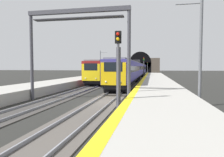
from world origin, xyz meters
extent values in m
plane|color=black|center=(0.00, 0.00, 0.00)|extent=(320.00, 320.00, 0.00)
cube|color=#9E9B93|center=(0.00, -4.63, 0.47)|extent=(112.00, 4.71, 0.94)
cube|color=#9E9B93|center=(0.00, 9.15, 0.47)|extent=(112.00, 4.71, 0.94)
cube|color=yellow|center=(0.00, -2.53, 0.95)|extent=(112.00, 0.50, 0.01)
cube|color=#4C4742|center=(0.00, 0.00, 0.03)|extent=(160.00, 2.70, 0.06)
cube|color=gray|center=(0.00, 0.72, 0.14)|extent=(160.00, 0.07, 0.15)
cube|color=gray|center=(0.00, -0.72, 0.14)|extent=(160.00, 0.07, 0.15)
cube|color=#383533|center=(0.00, 4.52, 0.03)|extent=(160.00, 2.78, 0.06)
cube|color=gray|center=(0.00, 5.24, 0.14)|extent=(160.00, 0.07, 0.15)
cube|color=gray|center=(0.00, 3.80, 0.14)|extent=(160.00, 0.07, 0.15)
cube|color=navy|center=(14.70, 0.00, 2.40)|extent=(21.00, 2.82, 2.71)
cube|color=black|center=(14.70, 0.00, 2.66)|extent=(20.16, 2.85, 0.81)
cube|color=slate|center=(14.70, 0.00, 3.85)|extent=(20.37, 2.41, 0.20)
cube|color=black|center=(14.70, 0.00, 0.84)|extent=(20.58, 2.49, 0.55)
cylinder|color=black|center=(5.60, 0.02, 0.50)|extent=(1.00, 2.56, 0.99)
cylinder|color=black|center=(7.40, 0.02, 0.50)|extent=(1.00, 2.56, 0.99)
cylinder|color=black|center=(22.00, -0.02, 0.50)|extent=(1.00, 2.56, 0.99)
cylinder|color=black|center=(23.80, -0.02, 0.50)|extent=(1.00, 2.56, 0.99)
cube|color=#E5B20F|center=(4.16, 0.02, 2.23)|extent=(0.13, 2.67, 2.37)
cube|color=black|center=(4.11, 0.02, 2.94)|extent=(0.04, 1.95, 0.97)
sphere|color=#F2EACC|center=(4.10, -0.74, 1.39)|extent=(0.20, 0.20, 0.20)
sphere|color=#F2EACC|center=(4.10, 0.79, 1.39)|extent=(0.20, 0.20, 0.20)
cube|color=navy|center=(36.44, 0.00, 2.40)|extent=(21.00, 2.82, 2.71)
cube|color=black|center=(36.44, 0.00, 2.74)|extent=(20.16, 2.85, 0.84)
cube|color=slate|center=(36.44, 0.00, 3.85)|extent=(20.37, 2.41, 0.20)
cube|color=black|center=(36.44, 0.00, 0.84)|extent=(20.58, 2.49, 0.55)
cylinder|color=black|center=(27.40, 0.02, 0.50)|extent=(1.00, 2.56, 0.99)
cylinder|color=black|center=(29.20, 0.02, 0.50)|extent=(1.00, 2.56, 0.99)
cylinder|color=black|center=(43.69, -0.02, 0.50)|extent=(1.00, 2.56, 0.99)
cylinder|color=black|center=(45.49, -0.02, 0.50)|extent=(1.00, 2.56, 0.99)
cube|color=navy|center=(58.19, 0.00, 2.40)|extent=(21.00, 2.82, 2.71)
cube|color=black|center=(58.19, 0.00, 2.62)|extent=(20.16, 2.85, 0.88)
cube|color=slate|center=(58.19, 0.00, 3.85)|extent=(20.37, 2.41, 0.20)
cube|color=black|center=(58.19, 0.00, 0.84)|extent=(20.58, 2.49, 0.55)
cylinder|color=black|center=(48.92, 0.02, 0.50)|extent=(1.00, 2.56, 0.99)
cylinder|color=black|center=(50.72, 0.02, 0.50)|extent=(1.00, 2.56, 0.99)
cylinder|color=black|center=(65.66, -0.02, 0.50)|extent=(1.00, 2.56, 0.99)
cylinder|color=black|center=(67.46, -0.02, 0.50)|extent=(1.00, 2.56, 0.99)
cube|color=black|center=(36.44, 0.00, 4.40)|extent=(1.30, 1.67, 0.90)
cube|color=maroon|center=(21.83, 4.52, 2.38)|extent=(20.76, 3.17, 2.84)
cube|color=black|center=(21.83, 4.52, 2.83)|extent=(19.94, 3.18, 1.02)
cube|color=slate|center=(21.83, 4.52, 3.90)|extent=(20.14, 2.73, 0.20)
cube|color=black|center=(21.83, 4.52, 0.78)|extent=(20.34, 2.82, 0.51)
cylinder|color=black|center=(12.69, 4.66, 0.46)|extent=(0.95, 2.63, 0.91)
cylinder|color=black|center=(14.49, 4.63, 0.46)|extent=(0.95, 2.63, 0.91)
cylinder|color=black|center=(29.17, 4.41, 0.46)|extent=(0.95, 2.63, 0.91)
cylinder|color=black|center=(30.97, 4.38, 0.46)|extent=(0.95, 2.63, 0.91)
cube|color=yellow|center=(11.43, 4.68, 2.18)|extent=(0.16, 2.73, 2.43)
cube|color=black|center=(11.38, 4.68, 2.95)|extent=(0.07, 1.99, 1.02)
sphere|color=#F2EACC|center=(11.36, 3.90, 1.31)|extent=(0.20, 0.20, 0.20)
sphere|color=#F2EACC|center=(11.38, 5.46, 1.31)|extent=(0.20, 0.20, 0.20)
cube|color=maroon|center=(43.02, 4.52, 2.38)|extent=(20.76, 3.17, 2.84)
cube|color=black|center=(43.02, 4.52, 2.79)|extent=(19.94, 3.18, 1.02)
cube|color=slate|center=(43.02, 4.52, 3.90)|extent=(20.14, 2.73, 0.20)
cube|color=black|center=(43.02, 4.52, 0.78)|extent=(20.34, 2.82, 0.51)
cylinder|color=black|center=(33.87, 4.66, 0.46)|extent=(0.95, 2.63, 0.91)
cylinder|color=black|center=(35.67, 4.63, 0.46)|extent=(0.95, 2.63, 0.91)
cylinder|color=black|center=(50.36, 4.41, 0.46)|extent=(0.95, 2.63, 0.91)
cylinder|color=black|center=(52.16, 4.38, 0.46)|extent=(0.95, 2.63, 0.91)
cube|color=maroon|center=(64.20, 4.52, 2.38)|extent=(20.76, 3.17, 2.84)
cube|color=black|center=(64.20, 4.52, 2.77)|extent=(19.94, 3.18, 0.81)
cube|color=slate|center=(64.20, 4.52, 3.90)|extent=(20.14, 2.73, 0.20)
cube|color=black|center=(64.20, 4.52, 0.78)|extent=(20.34, 2.82, 0.51)
cylinder|color=black|center=(55.01, 4.66, 0.46)|extent=(0.95, 2.63, 0.91)
cylinder|color=black|center=(56.81, 4.64, 0.46)|extent=(0.95, 2.63, 0.91)
cylinder|color=black|center=(71.59, 4.40, 0.46)|extent=(0.95, 2.63, 0.91)
cylinder|color=black|center=(73.39, 4.38, 0.46)|extent=(0.95, 2.63, 0.91)
cube|color=black|center=(43.02, 4.52, 4.45)|extent=(1.33, 1.73, 0.90)
cylinder|color=#4C4C54|center=(-4.08, -1.86, 2.19)|extent=(0.16, 0.16, 4.37)
cube|color=black|center=(-4.08, -1.86, 4.75)|extent=(0.20, 0.38, 0.75)
cube|color=#4C4C54|center=(-3.94, -1.86, 2.19)|extent=(0.04, 0.28, 3.93)
sphere|color=red|center=(-4.21, -1.86, 4.92)|extent=(0.20, 0.20, 0.20)
sphere|color=yellow|center=(-4.21, -1.86, 4.62)|extent=(0.20, 0.20, 0.20)
cylinder|color=#38383D|center=(35.98, -1.86, 2.24)|extent=(0.16, 0.16, 4.48)
cube|color=black|center=(35.98, -1.86, 5.00)|extent=(0.20, 0.38, 1.05)
cube|color=#38383D|center=(36.12, -1.86, 2.24)|extent=(0.04, 0.28, 4.03)
sphere|color=red|center=(35.85, -1.86, 5.33)|extent=(0.20, 0.20, 0.20)
sphere|color=yellow|center=(35.85, -1.86, 5.03)|extent=(0.20, 0.20, 0.20)
sphere|color=green|center=(35.85, -1.86, 4.73)|extent=(0.20, 0.20, 0.20)
cylinder|color=#4C4C54|center=(80.78, -1.86, 2.15)|extent=(0.16, 0.16, 4.30)
cube|color=black|center=(80.78, -1.86, 4.82)|extent=(0.20, 0.38, 1.05)
cube|color=#4C4C54|center=(80.92, -1.86, 2.15)|extent=(0.04, 0.28, 3.87)
sphere|color=red|center=(80.65, -1.86, 5.15)|extent=(0.20, 0.20, 0.20)
sphere|color=yellow|center=(80.65, -1.86, 4.85)|extent=(0.20, 0.20, 0.20)
sphere|color=green|center=(80.65, -1.86, 4.55)|extent=(0.20, 0.20, 0.20)
cylinder|color=#3F3F47|center=(-0.08, 6.60, 3.72)|extent=(0.28, 0.28, 7.44)
cylinder|color=#3F3F47|center=(-0.08, -2.08, 3.72)|extent=(0.28, 0.28, 7.44)
cube|color=#3F3F47|center=(-0.08, 2.26, 7.62)|extent=(0.36, 8.96, 0.35)
cube|color=#2D2D33|center=(-0.08, 2.26, 6.99)|extent=(0.70, 7.81, 0.08)
cube|color=#51473D|center=(94.47, 2.26, 3.89)|extent=(2.68, 20.50, 7.78)
cube|color=black|center=(93.08, 2.26, 2.72)|extent=(0.12, 11.48, 5.45)
cylinder|color=black|center=(93.08, 2.26, 5.45)|extent=(0.12, 11.48, 11.48)
cylinder|color=#595B60|center=(-0.52, -7.39, 4.07)|extent=(0.22, 0.22, 8.14)
cylinder|color=#595B60|center=(-0.52, -6.48, 7.54)|extent=(0.08, 1.81, 0.08)
cylinder|color=#595B60|center=(45.03, 11.91, 4.02)|extent=(0.22, 0.22, 8.04)
cylinder|color=#595B60|center=(45.03, 10.79, 7.44)|extent=(0.08, 2.25, 0.08)
camera|label=1|loc=(-16.39, -3.90, 2.92)|focal=32.46mm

